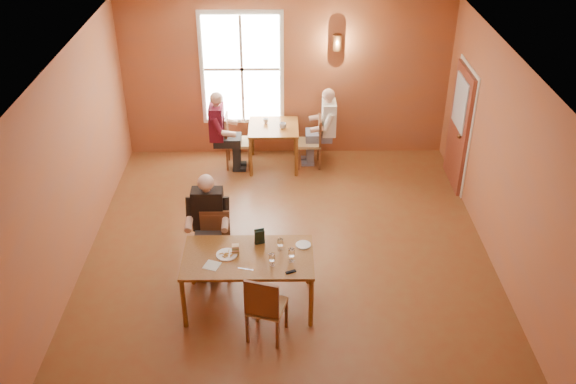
{
  "coord_description": "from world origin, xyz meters",
  "views": [
    {
      "loc": [
        -0.08,
        -7.63,
        5.75
      ],
      "look_at": [
        0.0,
        0.2,
        1.05
      ],
      "focal_mm": 40.0,
      "sensor_mm": 36.0,
      "label": 1
    }
  ],
  "objects_px": {
    "diner_main": "(214,234)",
    "diner_white": "(311,130)",
    "chair_diner_white": "(309,142)",
    "chair_diner_maroon": "(238,141)",
    "second_table": "(274,146)",
    "chair_empty": "(267,305)",
    "diner_maroon": "(236,130)",
    "main_table": "(249,280)",
    "chair_diner_main": "(215,247)"
  },
  "relations": [
    {
      "from": "chair_diner_main",
      "to": "chair_diner_maroon",
      "type": "relative_size",
      "value": 0.94
    },
    {
      "from": "chair_empty",
      "to": "diner_maroon",
      "type": "xyz_separation_m",
      "value": [
        -0.63,
        4.51,
        0.24
      ]
    },
    {
      "from": "diner_main",
      "to": "second_table",
      "type": "xyz_separation_m",
      "value": [
        0.8,
        3.29,
        -0.31
      ]
    },
    {
      "from": "chair_diner_white",
      "to": "diner_maroon",
      "type": "distance_m",
      "value": 1.35
    },
    {
      "from": "main_table",
      "to": "chair_diner_white",
      "type": "xyz_separation_m",
      "value": [
        0.95,
        3.91,
        0.09
      ]
    },
    {
      "from": "diner_white",
      "to": "chair_empty",
      "type": "bearing_deg",
      "value": 170.84
    },
    {
      "from": "chair_diner_white",
      "to": "chair_diner_maroon",
      "type": "bearing_deg",
      "value": 90.0
    },
    {
      "from": "chair_empty",
      "to": "diner_white",
      "type": "height_order",
      "value": "diner_white"
    },
    {
      "from": "second_table",
      "to": "chair_diner_maroon",
      "type": "bearing_deg",
      "value": 180.0
    },
    {
      "from": "main_table",
      "to": "second_table",
      "type": "xyz_separation_m",
      "value": [
        0.3,
        3.91,
        0.0
      ]
    },
    {
      "from": "chair_empty",
      "to": "diner_maroon",
      "type": "relative_size",
      "value": 0.67
    },
    {
      "from": "chair_empty",
      "to": "second_table",
      "type": "bearing_deg",
      "value": 106.2
    },
    {
      "from": "diner_white",
      "to": "chair_diner_maroon",
      "type": "height_order",
      "value": "diner_white"
    },
    {
      "from": "second_table",
      "to": "diner_white",
      "type": "height_order",
      "value": "diner_white"
    },
    {
      "from": "diner_white",
      "to": "diner_maroon",
      "type": "height_order",
      "value": "diner_maroon"
    },
    {
      "from": "second_table",
      "to": "diner_maroon",
      "type": "relative_size",
      "value": 0.62
    },
    {
      "from": "second_table",
      "to": "chair_diner_white",
      "type": "relative_size",
      "value": 0.94
    },
    {
      "from": "chair_empty",
      "to": "diner_main",
      "type": "bearing_deg",
      "value": 138.46
    },
    {
      "from": "chair_empty",
      "to": "diner_white",
      "type": "relative_size",
      "value": 0.69
    },
    {
      "from": "chair_diner_main",
      "to": "diner_maroon",
      "type": "bearing_deg",
      "value": -92.04
    },
    {
      "from": "diner_main",
      "to": "chair_diner_white",
      "type": "bearing_deg",
      "value": -113.7
    },
    {
      "from": "chair_diner_maroon",
      "to": "diner_maroon",
      "type": "distance_m",
      "value": 0.23
    },
    {
      "from": "diner_main",
      "to": "diner_white",
      "type": "relative_size",
      "value": 1.0
    },
    {
      "from": "second_table",
      "to": "chair_diner_white",
      "type": "xyz_separation_m",
      "value": [
        0.65,
        0.0,
        0.08
      ]
    },
    {
      "from": "chair_diner_main",
      "to": "chair_empty",
      "type": "xyz_separation_m",
      "value": [
        0.75,
        -1.24,
        0.02
      ]
    },
    {
      "from": "diner_maroon",
      "to": "chair_diner_main",
      "type": "bearing_deg",
      "value": -2.04
    },
    {
      "from": "chair_diner_maroon",
      "to": "diner_maroon",
      "type": "height_order",
      "value": "diner_maroon"
    },
    {
      "from": "chair_diner_maroon",
      "to": "diner_main",
      "type": "bearing_deg",
      "value": -2.54
    },
    {
      "from": "chair_empty",
      "to": "second_table",
      "type": "relative_size",
      "value": 1.08
    },
    {
      "from": "chair_empty",
      "to": "diner_white",
      "type": "xyz_separation_m",
      "value": [
        0.73,
        4.51,
        0.22
      ]
    },
    {
      "from": "chair_diner_main",
      "to": "second_table",
      "type": "xyz_separation_m",
      "value": [
        0.8,
        3.26,
        -0.08
      ]
    },
    {
      "from": "chair_diner_white",
      "to": "diner_white",
      "type": "height_order",
      "value": "diner_white"
    },
    {
      "from": "chair_diner_main",
      "to": "chair_diner_maroon",
      "type": "xyz_separation_m",
      "value": [
        0.15,
        3.26,
        0.03
      ]
    },
    {
      "from": "second_table",
      "to": "chair_diner_white",
      "type": "distance_m",
      "value": 0.66
    },
    {
      "from": "diner_main",
      "to": "chair_diner_main",
      "type": "bearing_deg",
      "value": -90.0
    },
    {
      "from": "diner_main",
      "to": "chair_diner_white",
      "type": "relative_size",
      "value": 1.48
    },
    {
      "from": "chair_diner_white",
      "to": "chair_diner_maroon",
      "type": "relative_size",
      "value": 0.96
    },
    {
      "from": "second_table",
      "to": "chair_diner_maroon",
      "type": "height_order",
      "value": "chair_diner_maroon"
    },
    {
      "from": "chair_diner_main",
      "to": "second_table",
      "type": "distance_m",
      "value": 3.36
    },
    {
      "from": "chair_diner_main",
      "to": "chair_diner_maroon",
      "type": "height_order",
      "value": "chair_diner_maroon"
    },
    {
      "from": "chair_diner_main",
      "to": "diner_main",
      "type": "xyz_separation_m",
      "value": [
        0.0,
        -0.03,
        0.24
      ]
    },
    {
      "from": "chair_empty",
      "to": "diner_white",
      "type": "bearing_deg",
      "value": 97.64
    },
    {
      "from": "main_table",
      "to": "diner_maroon",
      "type": "bearing_deg",
      "value": 95.6
    },
    {
      "from": "diner_white",
      "to": "main_table",
      "type": "bearing_deg",
      "value": 166.0
    },
    {
      "from": "chair_diner_main",
      "to": "diner_maroon",
      "type": "height_order",
      "value": "diner_maroon"
    },
    {
      "from": "diner_main",
      "to": "diner_maroon",
      "type": "distance_m",
      "value": 3.3
    },
    {
      "from": "diner_white",
      "to": "chair_diner_maroon",
      "type": "relative_size",
      "value": 1.42
    },
    {
      "from": "chair_empty",
      "to": "second_table",
      "type": "distance_m",
      "value": 4.51
    },
    {
      "from": "chair_diner_main",
      "to": "diner_white",
      "type": "xyz_separation_m",
      "value": [
        1.48,
        3.26,
        0.24
      ]
    },
    {
      "from": "diner_main",
      "to": "chair_diner_maroon",
      "type": "height_order",
      "value": "diner_main"
    }
  ]
}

